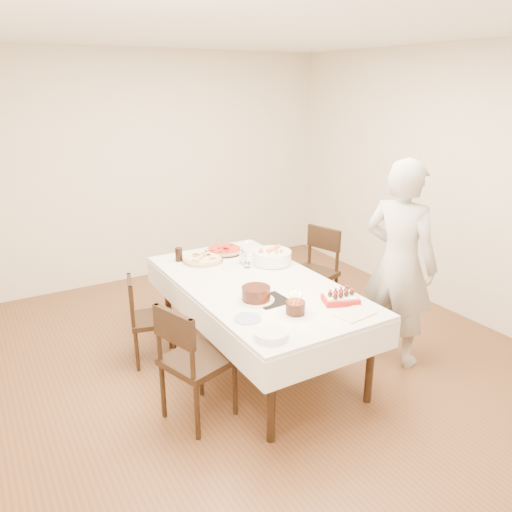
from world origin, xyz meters
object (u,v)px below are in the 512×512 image
layer_cake (256,294)px  chair_left_savory (153,319)px  chair_left_dessert (198,360)px  person (399,264)px  pizza_white (203,260)px  strawberry_box (341,298)px  pasta_bowl (272,257)px  cola_glass (179,255)px  birthday_cake (296,303)px  taper_candle (247,254)px  dining_table (256,323)px  pizza_pepperoni (224,250)px  chair_right_savory (311,274)px

layer_cake → chair_left_savory: bearing=125.0°
layer_cake → chair_left_dessert: bearing=-167.6°
person → pizza_white: 1.75m
strawberry_box → layer_cake: bearing=146.6°
chair_left_savory → pasta_bowl: 1.20m
cola_glass → birthday_cake: 1.50m
pizza_white → layer_cake: size_ratio=1.36×
pasta_bowl → strawberry_box: size_ratio=1.33×
cola_glass → strawberry_box: (0.70, -1.49, -0.03)m
chair_left_savory → taper_candle: 1.00m
chair_left_dessert → dining_table: bearing=-166.9°
chair_left_savory → chair_left_dessert: (0.01, -0.93, 0.07)m
pasta_bowl → pizza_pepperoni: bearing=114.7°
chair_right_savory → cola_glass: 1.39m
person → cola_glass: person is taller
person → pasta_bowl: person is taller
cola_glass → person: bearing=-44.1°
person → layer_cake: 1.28m
person → birthday_cake: (-1.13, -0.10, -0.06)m
chair_left_dessert → person: bearing=158.9°
dining_table → layer_cake: size_ratio=7.62×
chair_left_savory → birthday_cake: (0.69, -1.14, 0.44)m
pizza_pepperoni → pasta_bowl: (0.23, -0.51, 0.04)m
layer_cake → chair_right_savory: bearing=35.5°
taper_candle → pizza_white: bearing=130.0°
chair_left_savory → pasta_bowl: (1.11, -0.17, 0.42)m
chair_left_savory → layer_cake: (0.56, -0.81, 0.41)m
chair_left_savory → pizza_white: pizza_white is taller
chair_right_savory → layer_cake: 1.44m
dining_table → chair_left_dessert: bearing=-149.4°
dining_table → cola_glass: bearing=112.9°
pizza_white → layer_cake: bearing=-91.1°
taper_candle → person: bearing=-43.2°
pizza_pepperoni → taper_candle: bearing=-91.9°
pizza_pepperoni → cola_glass: size_ratio=2.97×
birthday_cake → pizza_pepperoni: bearing=82.9°
person → pizza_pepperoni: person is taller
birthday_cake → dining_table: bearing=85.1°
chair_left_dessert → birthday_cake: 0.81m
chair_left_dessert → taper_candle: bearing=-154.9°
chair_left_dessert → cola_glass: 1.37m
chair_right_savory → pasta_bowl: bearing=-179.5°
layer_cake → pizza_pepperoni: bearing=74.6°
chair_right_savory → taper_candle: taper_candle is taller
dining_table → pizza_pepperoni: 0.93m
chair_left_dessert → taper_candle: (0.85, 0.79, 0.42)m
pizza_pepperoni → cola_glass: 0.48m
person → layer_cake: person is taller
pizza_white → strawberry_box: strawberry_box is taller
person → cola_glass: 1.98m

